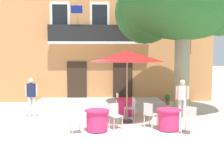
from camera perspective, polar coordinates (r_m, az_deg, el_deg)
name	(u,v)px	position (r m, az deg, el deg)	size (l,w,h in m)	color
ground_plane	(87,121)	(11.98, -4.93, -7.21)	(120.00, 120.00, 0.00)	beige
building_facade	(100,38)	(18.69, -2.37, 8.96)	(13.00, 5.09, 7.50)	#CC844C
entrance_step_platform	(100,103)	(15.70, -2.36, -3.67)	(6.60, 2.34, 0.25)	silver
plane_tree	(181,4)	(13.47, 13.30, 14.84)	(5.73, 5.03, 6.67)	gray
cafe_table_near_tree	(125,107)	(12.95, 2.59, -4.45)	(0.86, 0.86, 0.76)	#E52D66
cafe_chair_near_tree_0	(131,107)	(12.23, 3.75, -4.41)	(0.45, 0.45, 0.91)	silver
cafe_chair_near_tree_1	(120,101)	(13.63, 1.50, -3.36)	(0.46, 0.46, 0.91)	silver
cafe_table_middle	(169,119)	(10.63, 10.95, -6.77)	(0.86, 0.86, 0.76)	#E52D66
cafe_chair_middle_0	(150,113)	(10.93, 7.33, -5.65)	(0.57, 0.57, 0.91)	silver
cafe_chair_middle_1	(189,118)	(10.33, 14.81, -6.44)	(0.57, 0.57, 0.91)	silver
cafe_table_front	(97,120)	(10.31, -2.92, -7.07)	(0.86, 0.86, 0.76)	#E52D66
cafe_chair_front_0	(115,114)	(10.68, 0.56, -5.86)	(0.54, 0.54, 0.91)	silver
cafe_chair_front_1	(77,119)	(10.01, -6.91, -6.68)	(0.51, 0.51, 0.91)	silver
cafe_umbrella	(127,56)	(11.49, 2.96, 5.39)	(2.90, 2.90, 2.85)	#997A56
ground_planter_left	(32,97)	(16.28, -15.34, -2.43)	(0.32, 0.32, 0.78)	slate
ground_planter_right	(167,99)	(16.15, 10.72, -2.84)	(0.31, 0.31, 0.55)	#995638
pedestrian_near_entrance	(182,98)	(11.81, 13.47, -2.76)	(0.53, 0.40, 1.71)	silver
pedestrian_mid_plaza	(32,95)	(12.86, -15.37, -2.16)	(0.53, 0.34, 1.70)	silver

